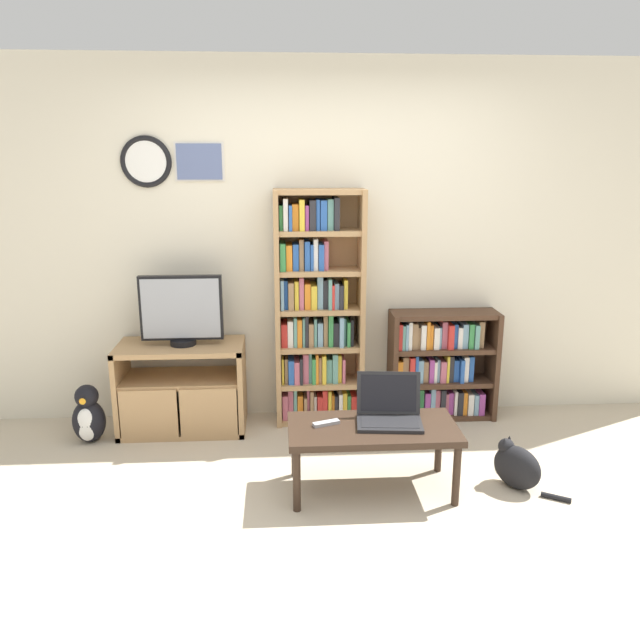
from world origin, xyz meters
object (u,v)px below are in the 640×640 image
object	(u,v)px
bookshelf_short	(439,366)
penguin_figurine	(88,416)
tv_stand	(182,388)
television	(181,311)
remote_near_laptop	(326,423)
coffee_table	(373,433)
laptop	(389,410)
cat	(516,466)
bookshelf_tall	(316,314)

from	to	relation	value
bookshelf_short	penguin_figurine	bearing A→B (deg)	-173.20
penguin_figurine	tv_stand	bearing A→B (deg)	15.23
television	remote_near_laptop	size ratio (longest dim) A/B	3.45
coffee_table	penguin_figurine	size ratio (longest dim) A/B	2.37
coffee_table	laptop	xyz separation A→B (m)	(0.10, 0.07, 0.11)
tv_stand	cat	size ratio (longest dim) A/B	2.13
remote_near_laptop	cat	distance (m)	1.17
television	coffee_table	size ratio (longest dim) A/B	0.58
bookshelf_short	bookshelf_tall	bearing A→B (deg)	-179.82
remote_near_laptop	laptop	bearing A→B (deg)	-105.22
bookshelf_tall	penguin_figurine	xyz separation A→B (m)	(-1.59, -0.30, -0.63)
tv_stand	bookshelf_tall	bearing A→B (deg)	7.49
remote_near_laptop	cat	bearing A→B (deg)	-113.05
coffee_table	cat	size ratio (longest dim) A/B	2.36
bookshelf_short	laptop	xyz separation A→B (m)	(-0.55, -1.00, 0.08)
cat	remote_near_laptop	bearing A→B (deg)	140.13
bookshelf_short	remote_near_laptop	world-z (taller)	bookshelf_short
tv_stand	television	distance (m)	0.56
television	laptop	world-z (taller)	television
bookshelf_tall	remote_near_laptop	bearing A→B (deg)	-90.15
coffee_table	remote_near_laptop	size ratio (longest dim) A/B	5.94
tv_stand	cat	bearing A→B (deg)	-24.50
bookshelf_short	coffee_table	size ratio (longest dim) A/B	0.83
television	penguin_figurine	distance (m)	0.97
bookshelf_short	coffee_table	bearing A→B (deg)	-121.70
bookshelf_tall	laptop	world-z (taller)	bookshelf_tall
bookshelf_tall	remote_near_laptop	world-z (taller)	bookshelf_tall
television	laptop	bearing A→B (deg)	-33.74
television	laptop	size ratio (longest dim) A/B	1.41
tv_stand	bookshelf_short	xyz separation A→B (m)	(1.89, 0.13, 0.08)
television	penguin_figurine	bearing A→B (deg)	-164.41
coffee_table	remote_near_laptop	xyz separation A→B (m)	(-0.27, 0.03, 0.06)
remote_near_laptop	cat	xyz separation A→B (m)	(1.13, -0.06, -0.28)
laptop	bookshelf_short	bearing A→B (deg)	66.96
television	bookshelf_tall	bearing A→B (deg)	7.02
remote_near_laptop	penguin_figurine	xyz separation A→B (m)	(-1.59, 0.73, -0.23)
cat	penguin_figurine	distance (m)	2.83
coffee_table	bookshelf_short	bearing A→B (deg)	58.30
television	cat	bearing A→B (deg)	-25.00
bookshelf_short	penguin_figurine	xyz separation A→B (m)	(-2.51, -0.30, -0.21)
bookshelf_short	cat	world-z (taller)	bookshelf_short
penguin_figurine	coffee_table	bearing A→B (deg)	-22.37
tv_stand	cat	world-z (taller)	tv_stand
television	bookshelf_short	xyz separation A→B (m)	(1.87, 0.12, -0.49)
laptop	cat	distance (m)	0.83
bookshelf_short	cat	size ratio (longest dim) A/B	1.96
bookshelf_short	tv_stand	bearing A→B (deg)	-176.06
tv_stand	television	xyz separation A→B (m)	(0.02, 0.01, 0.56)
tv_stand	penguin_figurine	world-z (taller)	tv_stand
bookshelf_tall	penguin_figurine	distance (m)	1.74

